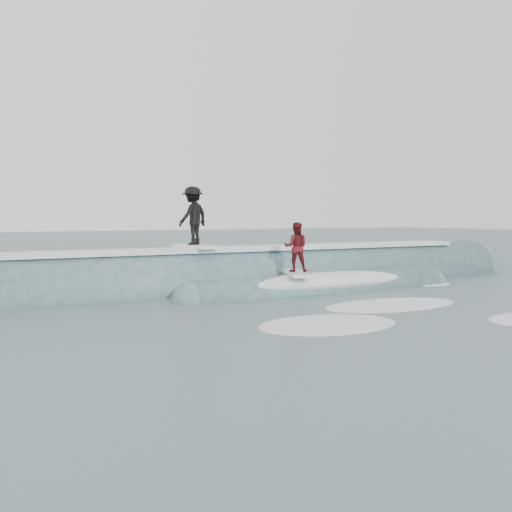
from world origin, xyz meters
TOP-DOWN VIEW (x-y plane):
  - ground at (0.00, 0.00)m, footprint 160.00×160.00m
  - breaking_wave at (0.20, 3.66)m, footprint 24.39×4.06m
  - surfer_black at (-1.71, 3.91)m, footprint 1.37×2.06m
  - surfer_red at (0.72, 1.71)m, footprint 1.25×2.06m
  - whitewater at (1.79, -2.11)m, footprint 9.84×7.62m
  - far_swells at (-0.49, 17.65)m, footprint 35.40×8.65m

SIDE VIEW (x-z plane):
  - ground at x=0.00m, z-range 0.00..0.00m
  - whitewater at x=1.79m, z-range -0.05..0.05m
  - far_swells at x=-0.49m, z-range -0.40..0.40m
  - breaking_wave at x=0.20m, z-range -1.25..1.32m
  - surfer_red at x=0.72m, z-range 0.50..2.10m
  - surfer_black at x=-1.71m, z-range 1.34..3.27m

